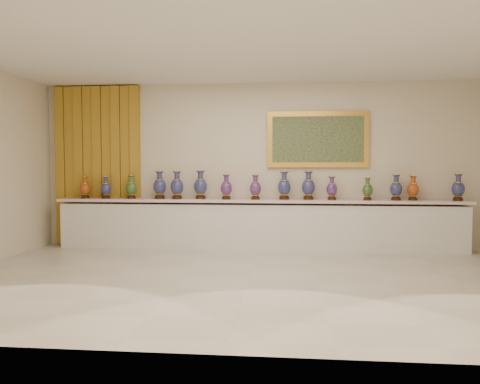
{
  "coord_description": "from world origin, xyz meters",
  "views": [
    {
      "loc": [
        0.47,
        -6.05,
        1.47
      ],
      "look_at": [
        -0.28,
        1.7,
        1.06
      ],
      "focal_mm": 35.0,
      "sensor_mm": 36.0,
      "label": 1
    }
  ],
  "objects_px": {
    "counter": "(258,225)",
    "vase_1": "(106,189)",
    "vase_0": "(85,189)",
    "vase_2": "(131,188)"
  },
  "relations": [
    {
      "from": "counter",
      "to": "vase_1",
      "type": "bearing_deg",
      "value": -179.16
    },
    {
      "from": "counter",
      "to": "vase_1",
      "type": "relative_size",
      "value": 17.91
    },
    {
      "from": "counter",
      "to": "vase_1",
      "type": "distance_m",
      "value": 2.87
    },
    {
      "from": "counter",
      "to": "vase_0",
      "type": "height_order",
      "value": "vase_0"
    },
    {
      "from": "vase_0",
      "to": "vase_2",
      "type": "xyz_separation_m",
      "value": [
        0.88,
        0.0,
        0.01
      ]
    },
    {
      "from": "vase_1",
      "to": "vase_2",
      "type": "distance_m",
      "value": 0.48
    },
    {
      "from": "counter",
      "to": "vase_0",
      "type": "distance_m",
      "value": 3.26
    },
    {
      "from": "counter",
      "to": "vase_0",
      "type": "xyz_separation_m",
      "value": [
        -3.2,
        -0.03,
        0.64
      ]
    },
    {
      "from": "vase_1",
      "to": "vase_2",
      "type": "relative_size",
      "value": 0.94
    },
    {
      "from": "counter",
      "to": "vase_0",
      "type": "relative_size",
      "value": 18.06
    }
  ]
}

